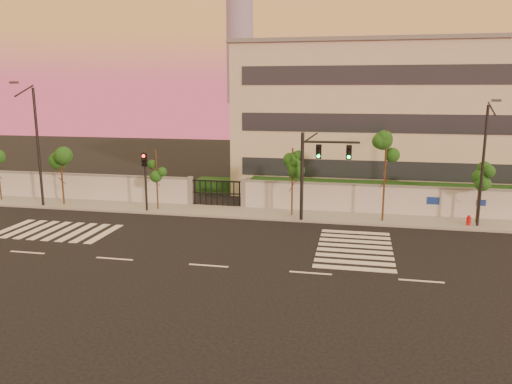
% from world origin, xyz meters
% --- Properties ---
extents(ground, '(120.00, 120.00, 0.00)m').
position_xyz_m(ground, '(0.00, 0.00, 0.00)').
color(ground, black).
rests_on(ground, ground).
extents(sidewalk, '(60.00, 3.00, 0.15)m').
position_xyz_m(sidewalk, '(0.00, 10.50, 0.07)').
color(sidewalk, gray).
rests_on(sidewalk, ground).
extents(perimeter_wall, '(60.00, 0.36, 2.20)m').
position_xyz_m(perimeter_wall, '(0.10, 12.00, 1.07)').
color(perimeter_wall, '#ACAFB3').
rests_on(perimeter_wall, ground).
extents(hedge_row, '(41.00, 4.25, 1.80)m').
position_xyz_m(hedge_row, '(1.17, 14.74, 0.82)').
color(hedge_row, black).
rests_on(hedge_row, ground).
extents(institutional_building, '(24.40, 12.40, 12.25)m').
position_xyz_m(institutional_building, '(9.00, 21.99, 6.16)').
color(institutional_building, beige).
rests_on(institutional_building, ground).
extents(road_markings, '(57.00, 7.62, 0.02)m').
position_xyz_m(road_markings, '(-1.58, 3.76, 0.01)').
color(road_markings, silver).
rests_on(road_markings, ground).
extents(street_tree_b, '(1.64, 1.30, 4.25)m').
position_xyz_m(street_tree_b, '(-14.22, 10.17, 3.14)').
color(street_tree_b, '#382314').
rests_on(street_tree_b, ground).
extents(street_tree_c, '(1.33, 1.06, 4.38)m').
position_xyz_m(street_tree_c, '(-6.79, 10.10, 3.22)').
color(street_tree_c, '#382314').
rests_on(street_tree_c, ground).
extents(street_tree_d, '(1.38, 1.10, 4.69)m').
position_xyz_m(street_tree_d, '(2.77, 10.24, 3.45)').
color(street_tree_d, '#382314').
rests_on(street_tree_d, ground).
extents(street_tree_e, '(1.60, 1.28, 6.01)m').
position_xyz_m(street_tree_e, '(8.71, 10.00, 4.41)').
color(street_tree_e, '#382314').
rests_on(street_tree_e, ground).
extents(street_tree_f, '(1.58, 1.25, 3.95)m').
position_xyz_m(street_tree_f, '(14.55, 10.65, 2.91)').
color(street_tree_f, '#382314').
rests_on(street_tree_f, ground).
extents(traffic_signal_main, '(3.67, 0.39, 5.81)m').
position_xyz_m(traffic_signal_main, '(4.24, 9.13, 3.67)').
color(traffic_signal_main, black).
rests_on(traffic_signal_main, ground).
extents(traffic_signal_secondary, '(0.33, 0.33, 4.31)m').
position_xyz_m(traffic_signal_secondary, '(-7.38, 9.46, 2.73)').
color(traffic_signal_secondary, black).
rests_on(traffic_signal_secondary, ground).
extents(streetlight_west, '(0.54, 2.16, 8.99)m').
position_xyz_m(streetlight_west, '(-15.48, 9.26, 4.86)').
color(streetlight_west, black).
rests_on(streetlight_west, ground).
extents(streetlight_east, '(0.47, 1.91, 7.94)m').
position_xyz_m(streetlight_east, '(14.43, 9.73, 4.29)').
color(streetlight_east, black).
rests_on(streetlight_east, ground).
extents(fire_hydrant, '(0.30, 0.30, 0.80)m').
position_xyz_m(fire_hydrant, '(13.91, 9.90, 0.40)').
color(fire_hydrant, '#B50C0E').
rests_on(fire_hydrant, ground).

